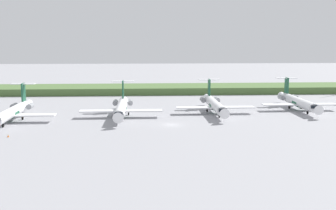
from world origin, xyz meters
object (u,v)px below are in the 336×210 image
Objects in this scene: regional_jet_fifth at (298,101)px; safety_cone_rear_marker at (8,136)px; regional_jet_third at (121,107)px; regional_jet_fourth at (214,104)px; regional_jet_second at (13,112)px.

regional_jet_fifth is 56.36× the size of safety_cone_rear_marker.
regional_jet_third is at bearing -171.16° from regional_jet_fifth.
regional_jet_third is 54.22m from regional_jet_fifth.
regional_jet_fifth is at bearing 8.69° from regional_jet_fourth.
regional_jet_third is 1.00× the size of regional_jet_fourth.
regional_jet_second is 82.96m from regional_jet_fifth.
regional_jet_fourth reaches higher than safety_cone_rear_marker.
regional_jet_third is at bearing 45.23° from safety_cone_rear_marker.
safety_cone_rear_marker is at bearing -76.10° from regional_jet_second.
regional_jet_fourth is at bearing 9.74° from regional_jet_second.
regional_jet_second is 56.36× the size of safety_cone_rear_marker.
regional_jet_fifth reaches higher than safety_cone_rear_marker.
regional_jet_fifth is 83.70m from safety_cone_rear_marker.
regional_jet_fourth is 26.85m from regional_jet_fifth.
regional_jet_fourth is at bearing -171.31° from regional_jet_fifth.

